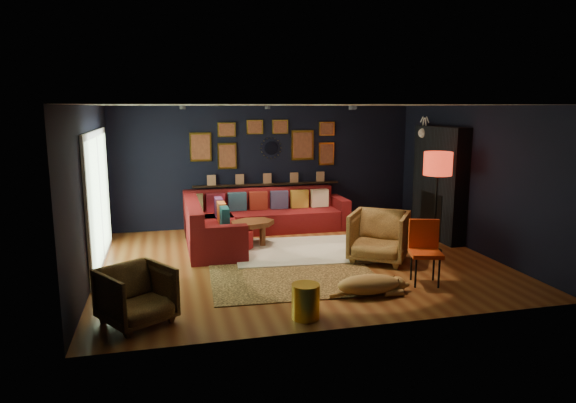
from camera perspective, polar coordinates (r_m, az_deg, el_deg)
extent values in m
plane|color=brown|center=(8.77, 1.21, -6.57)|extent=(6.50, 6.50, 0.00)
plane|color=black|center=(11.14, -2.41, 3.91)|extent=(6.50, 0.00, 6.50)
plane|color=black|center=(5.92, 8.13, -2.05)|extent=(6.50, 0.00, 6.50)
plane|color=black|center=(8.28, -21.06, 0.93)|extent=(0.00, 5.50, 5.50)
plane|color=black|center=(9.83, 19.89, 2.41)|extent=(0.00, 5.50, 5.50)
plane|color=beige|center=(8.39, 1.28, 10.66)|extent=(6.50, 6.50, 0.00)
cube|color=maroon|center=(10.80, -2.89, -2.17)|extent=(3.20, 0.95, 0.42)
cube|color=maroon|center=(11.06, -3.25, 0.34)|extent=(3.20, 0.24, 0.46)
cube|color=maroon|center=(11.21, 5.67, -1.17)|extent=(0.22, 0.95, 0.64)
cube|color=maroon|center=(9.59, -8.27, -3.90)|extent=(0.95, 2.20, 0.42)
cube|color=maroon|center=(9.47, -10.47, -1.54)|extent=(0.24, 2.20, 0.46)
cube|color=maroon|center=(8.60, -7.64, -4.81)|extent=(0.95, 0.22, 0.64)
cube|color=tan|center=(10.70, -10.44, -0.22)|extent=(0.38, 0.14, 0.38)
cube|color=maroon|center=(10.73, -8.04, -0.11)|extent=(0.38, 0.14, 0.38)
cube|color=navy|center=(10.79, -5.67, -0.01)|extent=(0.38, 0.14, 0.38)
cube|color=maroon|center=(10.86, -3.31, 0.09)|extent=(0.38, 0.14, 0.38)
cube|color=#3A3456|center=(10.94, -1.00, 0.20)|extent=(0.38, 0.14, 0.38)
cube|color=#B98A2E|center=(11.05, 1.28, 0.29)|extent=(0.38, 0.14, 0.38)
cube|color=beige|center=(11.17, 3.51, 0.39)|extent=(0.38, 0.14, 0.38)
cube|color=#592B65|center=(10.20, -7.70, -0.66)|extent=(0.14, 0.38, 0.38)
cube|color=#C16329|center=(9.71, -7.39, -1.22)|extent=(0.14, 0.38, 0.38)
cube|color=#164C59|center=(9.22, -7.04, -1.83)|extent=(0.14, 0.38, 0.38)
cube|color=black|center=(11.12, -2.33, 1.92)|extent=(3.20, 0.12, 0.04)
cube|color=gold|center=(10.88, -9.68, 5.99)|extent=(0.45, 0.03, 0.60)
cube|color=#9B5231|center=(10.87, -9.68, 5.99)|extent=(0.38, 0.01, 0.51)
cube|color=gold|center=(10.95, -6.77, 5.04)|extent=(0.40, 0.03, 0.55)
cube|color=#9B5231|center=(10.93, -6.76, 5.04)|extent=(0.34, 0.01, 0.47)
cube|color=gold|center=(10.92, -6.83, 7.92)|extent=(0.38, 0.03, 0.30)
cube|color=#9B5231|center=(10.90, -6.82, 7.92)|extent=(0.32, 0.01, 0.25)
cube|color=gold|center=(11.25, 1.62, 6.28)|extent=(0.50, 0.03, 0.65)
cube|color=#9B5231|center=(11.24, 1.65, 6.27)|extent=(0.42, 0.01, 0.55)
cube|color=gold|center=(11.43, 4.29, 5.31)|extent=(0.35, 0.03, 0.50)
cube|color=#9B5231|center=(11.41, 4.32, 5.30)|extent=(0.30, 0.01, 0.42)
cube|color=gold|center=(11.39, 4.33, 8.07)|extent=(0.35, 0.03, 0.30)
cube|color=#9B5231|center=(11.37, 4.35, 8.06)|extent=(0.30, 0.01, 0.25)
cube|color=gold|center=(11.00, -3.70, 8.25)|extent=(0.35, 0.03, 0.30)
cube|color=#9B5231|center=(10.98, -3.69, 8.25)|extent=(0.30, 0.01, 0.25)
cube|color=gold|center=(11.11, -0.88, 8.29)|extent=(0.35, 0.03, 0.30)
cube|color=#9B5231|center=(11.09, -0.86, 8.29)|extent=(0.30, 0.01, 0.25)
cylinder|color=silver|center=(11.09, -1.89, 5.96)|extent=(0.28, 0.03, 0.28)
cone|color=gold|center=(11.14, -0.77, 5.98)|extent=(0.03, 0.16, 0.03)
cone|color=gold|center=(11.13, -0.86, 6.41)|extent=(0.04, 0.16, 0.04)
cone|color=gold|center=(11.12, -1.10, 6.77)|extent=(0.04, 0.16, 0.04)
cone|color=gold|center=(11.10, -1.47, 7.01)|extent=(0.04, 0.16, 0.04)
cone|color=gold|center=(11.08, -1.89, 7.09)|extent=(0.03, 0.16, 0.03)
cone|color=gold|center=(11.06, -2.32, 7.00)|extent=(0.04, 0.16, 0.04)
cone|color=gold|center=(11.05, -2.69, 6.74)|extent=(0.04, 0.16, 0.04)
cone|color=gold|center=(11.05, -2.93, 6.37)|extent=(0.04, 0.16, 0.04)
cone|color=gold|center=(11.05, -3.01, 5.93)|extent=(0.03, 0.16, 0.03)
cone|color=gold|center=(11.06, -2.92, 5.50)|extent=(0.04, 0.16, 0.04)
cone|color=gold|center=(11.08, -2.67, 5.14)|extent=(0.04, 0.16, 0.04)
cone|color=gold|center=(11.10, -2.31, 4.90)|extent=(0.04, 0.16, 0.04)
cone|color=gold|center=(11.11, -1.88, 4.83)|extent=(0.03, 0.16, 0.03)
cone|color=gold|center=(11.13, -1.46, 4.92)|extent=(0.04, 0.16, 0.04)
cone|color=gold|center=(11.14, -1.10, 5.18)|extent=(0.04, 0.16, 0.04)
cone|color=gold|center=(11.14, -0.86, 5.55)|extent=(0.04, 0.16, 0.04)
cube|color=black|center=(10.54, 16.45, 2.01)|extent=(0.30, 1.60, 2.20)
cube|color=black|center=(10.62, 15.99, -1.47)|extent=(0.20, 0.80, 0.90)
cone|color=white|center=(10.92, 15.81, 7.34)|extent=(0.35, 0.28, 0.28)
sphere|color=white|center=(10.82, 14.78, 7.36)|extent=(0.20, 0.20, 0.20)
cylinder|color=white|center=(10.77, 15.07, 8.24)|extent=(0.02, 0.10, 0.28)
cylinder|color=white|center=(10.87, 14.77, 8.28)|extent=(0.02, 0.10, 0.28)
cube|color=white|center=(8.89, -20.31, 0.29)|extent=(0.04, 2.80, 2.20)
cube|color=#BCE5AF|center=(8.89, -20.15, 0.29)|extent=(0.01, 2.60, 2.00)
cube|color=white|center=(8.89, -20.12, 0.29)|extent=(0.02, 0.06, 2.00)
cylinder|color=black|center=(9.31, -11.64, 10.19)|extent=(0.10, 0.10, 0.06)
cylinder|color=black|center=(9.90, -2.29, 10.39)|extent=(0.10, 0.10, 0.06)
cylinder|color=black|center=(9.97, 7.38, 10.32)|extent=(0.10, 0.10, 0.06)
cylinder|color=black|center=(7.81, 7.15, 10.30)|extent=(0.10, 0.10, 0.06)
cube|color=silver|center=(9.33, 1.82, -5.43)|extent=(2.65, 2.02, 0.03)
cube|color=tan|center=(7.85, 0.83, -8.60)|extent=(2.61, 1.92, 0.01)
cylinder|color=#5E3118|center=(9.49, -4.79, -3.98)|extent=(0.11, 0.11, 0.35)
cylinder|color=#5E3118|center=(9.55, -2.84, -3.87)|extent=(0.11, 0.11, 0.35)
cylinder|color=#5E3118|center=(9.88, -4.20, -3.38)|extent=(0.11, 0.11, 0.35)
cylinder|color=#A51B20|center=(9.43, -5.43, -4.16)|extent=(0.50, 0.50, 0.33)
imported|color=#C58D45|center=(6.49, -16.51, -9.69)|extent=(1.01, 0.99, 0.77)
imported|color=#C58D45|center=(8.76, 10.07, -3.58)|extent=(1.23, 1.22, 0.94)
cylinder|color=gold|center=(6.43, 1.97, -11.02)|extent=(0.35, 0.35, 0.44)
cylinder|color=black|center=(7.67, 14.01, -7.63)|extent=(0.03, 0.03, 0.46)
cylinder|color=black|center=(7.74, 16.44, -7.58)|extent=(0.03, 0.03, 0.46)
cylinder|color=black|center=(7.97, 13.55, -6.89)|extent=(0.03, 0.03, 0.46)
cylinder|color=black|center=(8.04, 15.88, -6.85)|extent=(0.03, 0.03, 0.46)
cube|color=#E74314|center=(7.79, 15.05, -5.61)|extent=(0.55, 0.55, 0.06)
cube|color=#E74314|center=(7.90, 14.84, -3.48)|extent=(0.44, 0.17, 0.44)
cylinder|color=black|center=(9.65, 15.85, -5.27)|extent=(0.30, 0.30, 0.04)
cylinder|color=black|center=(9.48, 16.07, -0.92)|extent=(0.04, 0.04, 1.45)
cylinder|color=#B22413|center=(9.36, 16.33, 4.07)|extent=(0.49, 0.49, 0.41)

